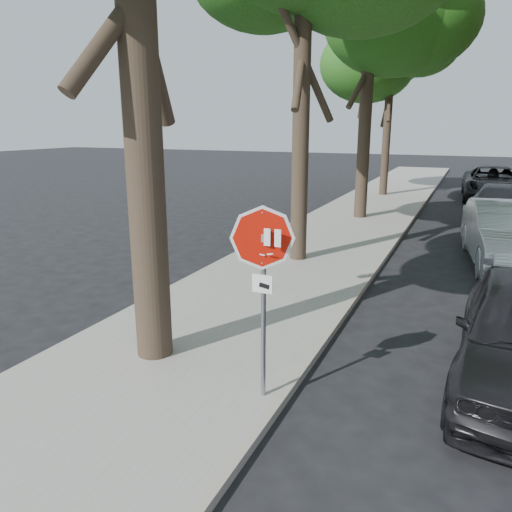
% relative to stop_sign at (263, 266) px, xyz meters
% --- Properties ---
extents(ground, '(120.00, 120.00, 0.00)m').
position_rel_stop_sign_xyz_m(ground, '(0.70, 0.03, -1.95)').
color(ground, black).
rests_on(ground, ground).
extents(sidewalk_left, '(4.00, 55.00, 0.12)m').
position_rel_stop_sign_xyz_m(sidewalk_left, '(-1.80, 12.03, -1.89)').
color(sidewalk_left, gray).
rests_on(sidewalk_left, ground).
extents(curb_left, '(0.12, 55.00, 0.13)m').
position_rel_stop_sign_xyz_m(curb_left, '(0.25, 12.03, -1.88)').
color(curb_left, '#9E9384').
rests_on(curb_left, ground).
extents(stop_sign, '(0.76, 0.34, 2.61)m').
position_rel_stop_sign_xyz_m(stop_sign, '(0.00, 0.00, 0.00)').
color(stop_sign, gray).
rests_on(stop_sign, sidewalk_left).
extents(tree_mid_b, '(5.88, 5.46, 10.36)m').
position_rel_stop_sign_xyz_m(tree_mid_b, '(-1.72, 14.15, 6.05)').
color(tree_mid_b, black).
rests_on(tree_mid_b, sidewalk_left).
extents(tree_far, '(5.29, 4.91, 9.33)m').
position_rel_stop_sign_xyz_m(tree_far, '(-2.02, 21.14, 5.26)').
color(tree_far, black).
rests_on(tree_far, sidewalk_left).
extents(car_b, '(2.45, 5.31, 1.69)m').
position_rel_stop_sign_xyz_m(car_b, '(3.30, 8.97, -1.11)').
color(car_b, '#AEB3B6').
rests_on(car_b, ground).
extents(car_c, '(2.15, 5.13, 1.48)m').
position_rel_stop_sign_xyz_m(car_c, '(3.30, 14.95, -1.21)').
color(car_c, '#47474B').
rests_on(car_c, ground).
extents(car_d, '(3.02, 6.10, 1.66)m').
position_rel_stop_sign_xyz_m(car_d, '(3.21, 22.00, -1.12)').
color(car_d, black).
rests_on(car_d, ground).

